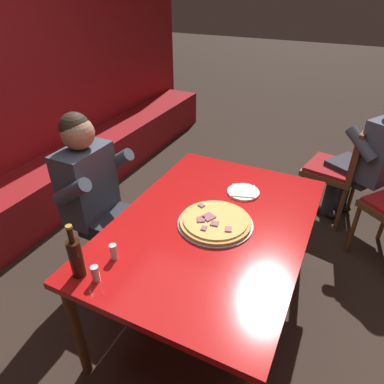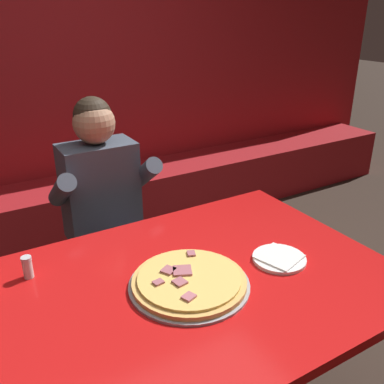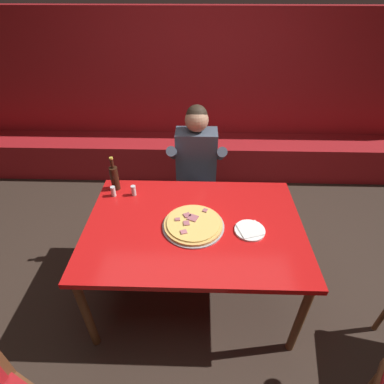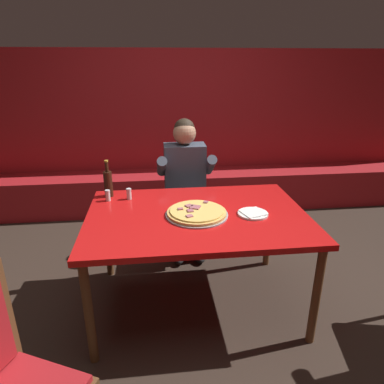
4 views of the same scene
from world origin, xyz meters
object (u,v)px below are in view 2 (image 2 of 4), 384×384
Objects in this scene: shaker_black_pepper at (28,268)px; diner_seated_blue_shirt at (108,209)px; plate_white_paper at (279,258)px; pizza at (189,282)px; main_dining_table at (188,297)px.

diner_seated_blue_shirt reaches higher than shaker_black_pepper.
shaker_black_pepper is (-0.87, 0.39, 0.03)m from plate_white_paper.
shaker_black_pepper is (-0.48, 0.35, 0.02)m from pizza.
diner_seated_blue_shirt is (0.01, 0.85, -0.07)m from pizza.
plate_white_paper reaches higher than main_dining_table.
shaker_black_pepper reaches higher than pizza.
shaker_black_pepper is at bearing 146.00° from main_dining_table.
plate_white_paper is at bearing -8.93° from main_dining_table.
plate_white_paper is 0.16× the size of diner_seated_blue_shirt.
pizza is at bearing -105.75° from main_dining_table.
pizza is at bearing -90.75° from diner_seated_blue_shirt.
plate_white_paper is (0.39, -0.04, -0.01)m from pizza.
pizza is at bearing -36.13° from shaker_black_pepper.
shaker_black_pepper reaches higher than main_dining_table.
shaker_black_pepper is at bearing -134.45° from diner_seated_blue_shirt.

